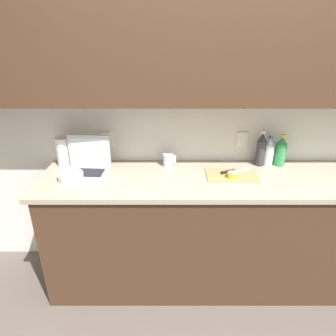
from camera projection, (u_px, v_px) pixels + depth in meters
name	position (u px, v px, depth m)	size (l,w,h in m)	color
ground_plane	(211.00, 277.00, 2.51)	(12.00, 12.00, 0.00)	#564C47
wall_back	(220.00, 81.00, 2.09)	(5.20, 0.38, 2.60)	white
counter_unit	(217.00, 230.00, 2.32)	(2.56, 0.63, 0.93)	#472D1E
laptop	(88.00, 165.00, 2.18)	(0.32, 0.27, 0.26)	silver
cutting_board	(232.00, 175.00, 2.16)	(0.36, 0.23, 0.01)	tan
knife	(231.00, 171.00, 2.18)	(0.25, 0.13, 0.02)	silver
lemon_half_cut	(233.00, 175.00, 2.10)	(0.08, 0.08, 0.04)	yellow
bottle_green_soda	(281.00, 151.00, 2.29)	(0.08, 0.08, 0.25)	#2D934C
bottle_oil_tall	(269.00, 152.00, 2.29)	(0.08, 0.08, 0.23)	silver
bottle_water_clear	(261.00, 150.00, 2.28)	(0.07, 0.07, 0.27)	#333338
measuring_cup	(168.00, 160.00, 2.29)	(0.10, 0.08, 0.10)	silver
bowl_white	(71.00, 176.00, 2.09)	(0.17, 0.17, 0.05)	beige
paper_towel_roll	(65.00, 151.00, 2.29)	(0.12, 0.12, 0.22)	white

